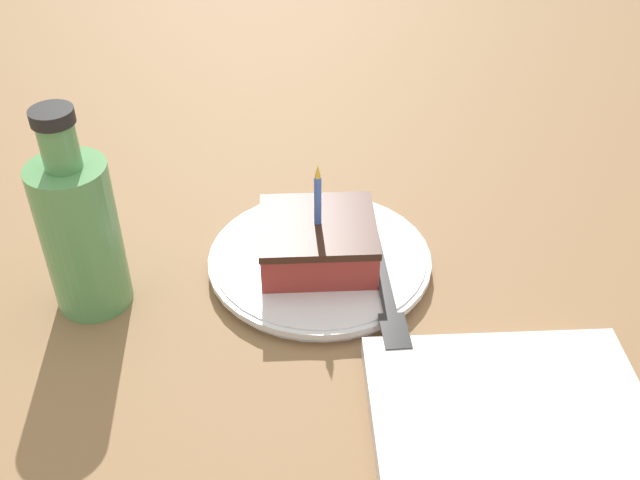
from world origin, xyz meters
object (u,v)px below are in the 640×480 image
(marble_board, at_px, (517,438))
(plate, at_px, (320,263))
(fork, at_px, (384,286))
(bottle, at_px, (80,231))
(cake_slice, at_px, (318,240))

(marble_board, bearing_deg, plate, -147.35)
(fork, distance_m, bottle, 0.29)
(marble_board, bearing_deg, cake_slice, -146.80)
(bottle, bearing_deg, fork, 86.67)
(plate, bearing_deg, fork, 50.16)
(bottle, bearing_deg, plate, 98.59)
(cake_slice, height_order, marble_board, cake_slice)
(cake_slice, height_order, bottle, bottle)
(cake_slice, xyz_separation_m, fork, (0.05, 0.06, -0.02))
(cake_slice, bearing_deg, fork, 51.91)
(plate, relative_size, fork, 1.13)
(fork, height_order, bottle, bottle)
(plate, xyz_separation_m, marble_board, (0.22, 0.14, 0.00))
(cake_slice, bearing_deg, bottle, -81.65)
(plate, bearing_deg, bottle, -81.41)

